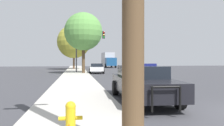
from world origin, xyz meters
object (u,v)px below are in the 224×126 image
object	(u,v)px
tree_sidewalk_far	(74,42)
fire_hydrant	(71,117)
box_truck	(108,60)
police_car	(142,82)
tree_sidewalk_mid	(83,32)
traffic_light	(88,42)
car_background_midblock	(97,68)

from	to	relation	value
tree_sidewalk_far	fire_hydrant	bearing A→B (deg)	-89.65
box_truck	police_car	bearing A→B (deg)	81.53
fire_hydrant	tree_sidewalk_mid	world-z (taller)	tree_sidewalk_mid
fire_hydrant	traffic_light	distance (m)	23.56
police_car	traffic_light	bearing A→B (deg)	-83.65
police_car	fire_hydrant	xyz separation A→B (m)	(-2.80, -4.03, -0.28)
tree_sidewalk_mid	traffic_light	bearing A→B (deg)	65.51
fire_hydrant	box_truck	bearing A→B (deg)	80.52
fire_hydrant	box_truck	world-z (taller)	box_truck
car_background_midblock	tree_sidewalk_far	distance (m)	12.37
traffic_light	tree_sidewalk_far	world-z (taller)	tree_sidewalk_far
fire_hydrant	tree_sidewalk_mid	xyz separation A→B (m)	(1.03, 21.98, 4.62)
car_background_midblock	tree_sidewalk_mid	bearing A→B (deg)	-143.22
police_car	tree_sidewalk_mid	distance (m)	18.55
police_car	fire_hydrant	world-z (taller)	police_car
fire_hydrant	tree_sidewalk_mid	bearing A→B (deg)	87.31
fire_hydrant	box_truck	distance (m)	45.97
police_car	tree_sidewalk_far	world-z (taller)	tree_sidewalk_far
car_background_midblock	tree_sidewalk_far	bearing A→B (deg)	108.84
car_background_midblock	police_car	bearing A→B (deg)	-85.60
box_truck	tree_sidewalk_mid	bearing A→B (deg)	72.48
traffic_light	tree_sidewalk_far	xyz separation A→B (m)	(-1.82, 11.05, 0.99)
car_background_midblock	tree_sidewalk_far	size ratio (longest dim) A/B	0.52
traffic_light	box_truck	size ratio (longest dim) A/B	0.71
box_truck	traffic_light	bearing A→B (deg)	73.02
police_car	traffic_light	xyz separation A→B (m)	(-1.19, 19.22, 3.15)
police_car	car_background_midblock	distance (m)	19.03
car_background_midblock	fire_hydrant	bearing A→B (deg)	-92.56
police_car	fire_hydrant	bearing A→B (deg)	58.02
car_background_midblock	tree_sidewalk_mid	distance (m)	4.88
traffic_light	tree_sidewalk_mid	world-z (taller)	tree_sidewalk_mid
tree_sidewalk_far	tree_sidewalk_mid	size ratio (longest dim) A/B	1.05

